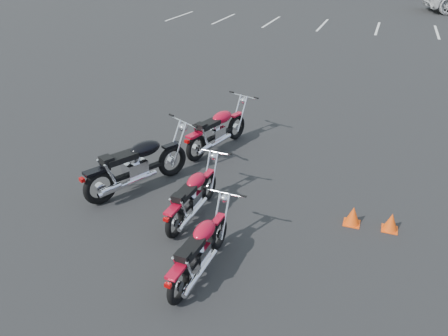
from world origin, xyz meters
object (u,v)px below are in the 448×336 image
(motorcycle_second_black, at_px, (137,165))
(motorcycle_third_red, at_px, (193,196))
(motorcycle_front_red, at_px, (217,130))
(motorcycle_rear_red, at_px, (200,250))

(motorcycle_second_black, relative_size, motorcycle_third_red, 1.21)
(motorcycle_third_red, bearing_deg, motorcycle_second_black, 159.63)
(motorcycle_front_red, height_order, motorcycle_rear_red, motorcycle_front_red)
(motorcycle_second_black, height_order, motorcycle_third_red, motorcycle_second_black)
(motorcycle_second_black, distance_m, motorcycle_third_red, 1.50)
(motorcycle_front_red, xyz_separation_m, motorcycle_rear_red, (1.31, -4.08, -0.07))
(motorcycle_front_red, xyz_separation_m, motorcycle_second_black, (-0.80, -2.24, 0.04))
(motorcycle_second_black, xyz_separation_m, motorcycle_third_red, (1.41, -0.52, -0.11))
(motorcycle_front_red, height_order, motorcycle_second_black, motorcycle_second_black)
(motorcycle_rear_red, bearing_deg, motorcycle_third_red, 118.07)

